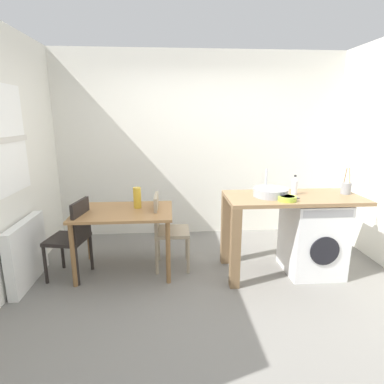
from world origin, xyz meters
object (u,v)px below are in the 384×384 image
Objects in this scene: washing_machine at (312,237)px; bottle_tall_green at (295,186)px; vase at (137,198)px; utensil_crock at (346,188)px; chair_opposite at (166,227)px; mixing_bowl at (287,198)px; chair_person_seat at (73,235)px; dining_table at (124,218)px.

washing_machine is 3.86× the size of bottle_tall_green.
vase is (-1.78, 0.21, -0.16)m from bottle_tall_green.
vase is at bearing 173.39° from bottle_tall_green.
vase is at bearing 172.20° from washing_machine.
bottle_tall_green reaches higher than washing_machine.
utensil_crock is 2.39m from vase.
chair_opposite is 2.12m from utensil_crock.
washing_machine is 0.69m from mixing_bowl.
bottle_tall_green is at bearing -79.36° from chair_person_seat.
washing_machine is (1.69, -0.23, -0.08)m from chair_opposite.
vase is (-1.60, 0.47, -0.09)m from mixing_bowl.
bottle_tall_green reaches higher than mixing_bowl.
utensil_crock is at bearing -5.37° from vase.
mixing_bowl is (-0.18, -0.27, -0.07)m from bottle_tall_green.
chair_opposite is (0.48, 0.05, -0.14)m from dining_table.
chair_opposite is 1.70m from washing_machine.
dining_table is 1.22× the size of chair_opposite.
bottle_tall_green reaches higher than chair_person_seat.
mixing_bowl is at bearing -154.27° from washing_machine.
bottle_tall_green is at bearing 84.71° from chair_opposite.
chair_opposite is at bearing 172.34° from washing_machine.
bottle_tall_green is at bearing -6.61° from vase.
washing_machine is 2.87× the size of utensil_crock.
dining_table is 0.28m from vase.
bottle_tall_green is (1.93, -0.11, 0.38)m from dining_table.
chair_person_seat is 2.36m from mixing_bowl.
chair_opposite is 1.05× the size of washing_machine.
chair_person_seat is 2.71m from washing_machine.
chair_opposite is 3.70× the size of vase.
vase reaches higher than chair_opposite.
bottle_tall_green is at bearing 163.20° from washing_machine.
chair_person_seat is 2.53m from bottle_tall_green.
vase is (0.15, 0.10, 0.22)m from dining_table.
utensil_crock reaches higher than chair_person_seat.
dining_table is 5.83× the size of mixing_bowl.
bottle_tall_green reaches higher than chair_opposite.
vase reaches higher than dining_table.
vase is at bearing 174.63° from utensil_crock.
dining_table is at bearing 176.84° from bottle_tall_green.
chair_person_seat is 4.04× the size of bottle_tall_green.
vase is at bearing 163.54° from mixing_bowl.
bottle_tall_green is 0.60m from utensil_crock.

